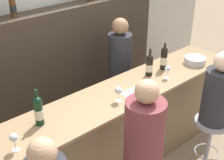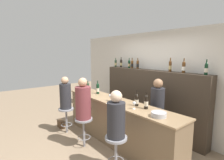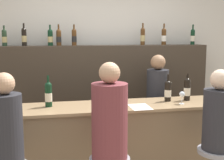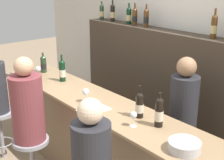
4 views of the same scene
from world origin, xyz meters
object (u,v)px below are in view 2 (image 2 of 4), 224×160
object	(u,v)px
wine_glass_2	(134,104)
guest_seated_middle	(83,101)
guest_seated_left	(65,95)
wine_bottle_backbar_4	(138,64)
bartender	(157,115)
handbag	(61,124)
wine_bottle_counter_1	(98,88)
bar_stool_right	(116,145)
wine_bottle_counter_2	(137,100)
wine_bottle_backbar_5	(170,66)
wine_bottle_counter_0	(88,87)
guest_seated_right	(116,117)
wine_bottle_counter_3	(146,102)
wine_glass_1	(110,96)
wine_bottle_backbar_7	(206,69)
bar_stool_middle	(84,125)
wine_bottle_backbar_1	(121,63)
wine_bottle_backbar_2	(129,64)
wine_glass_0	(86,88)
bar_stool_left	(66,114)
metal_bowl	(159,114)
wine_bottle_backbar_6	(184,67)
wine_bottle_backbar_0	(116,63)

from	to	relation	value
wine_glass_2	guest_seated_middle	world-z (taller)	guest_seated_middle
guest_seated_left	wine_bottle_backbar_4	bearing A→B (deg)	67.82
wine_bottle_backbar_4	bartender	bearing A→B (deg)	-25.50
guest_seated_middle	handbag	xyz separation A→B (m)	(-1.26, 0.00, -0.93)
wine_bottle_counter_1	bar_stool_right	xyz separation A→B (m)	(1.61, -0.74, -0.62)
wine_bottle_counter_2	wine_bottle_backbar_5	xyz separation A→B (m)	(0.02, 1.09, 0.63)
wine_bottle_counter_0	guest_seated_right	world-z (taller)	guest_seated_right
wine_bottle_counter_3	guest_seated_right	world-z (taller)	guest_seated_right
wine_glass_1	guest_seated_left	xyz separation A→B (m)	(-1.12, -0.56, -0.09)
wine_bottle_backbar_4	guest_seated_right	bearing A→B (deg)	-55.98
wine_bottle_counter_3	wine_bottle_backbar_7	size ratio (longest dim) A/B	1.05
wine_bottle_backbar_5	guest_seated_middle	xyz separation A→B (m)	(-0.87, -1.82, -0.71)
wine_bottle_counter_1	wine_bottle_backbar_7	xyz separation A→B (m)	(2.20, 1.09, 0.61)
bar_stool_middle	wine_bottle_backbar_1	bearing A→B (deg)	114.66
guest_seated_left	handbag	distance (m)	0.98
wine_bottle_backbar_1	wine_bottle_backbar_7	size ratio (longest dim) A/B	1.01
wine_bottle_backbar_1	wine_bottle_backbar_2	xyz separation A→B (m)	(0.35, 0.00, -0.01)
wine_bottle_counter_1	wine_glass_0	size ratio (longest dim) A/B	2.17
wine_glass_1	bar_stool_left	distance (m)	1.38
wine_bottle_counter_2	wine_bottle_counter_1	bearing A→B (deg)	180.00
handbag	wine_glass_2	bearing A→B (deg)	14.22
wine_bottle_counter_0	guest_seated_left	xyz separation A→B (m)	(0.13, -0.74, -0.10)
guest_seated_right	metal_bowl	bearing A→B (deg)	54.61
wine_bottle_backbar_1	guest_seated_middle	distance (m)	2.13
wine_bottle_counter_1	wine_bottle_backbar_2	xyz separation A→B (m)	(0.05, 1.09, 0.60)
wine_bottle_counter_1	bar_stool_left	size ratio (longest dim) A/B	0.53
wine_bottle_backbar_7	guest_seated_middle	size ratio (longest dim) A/B	0.35
wine_bottle_counter_0	wine_bottle_backbar_6	world-z (taller)	wine_bottle_backbar_6
wine_bottle_counter_1	wine_bottle_backbar_7	bearing A→B (deg)	26.24
wine_glass_2	bar_stool_left	world-z (taller)	wine_glass_2
wine_bottle_backbar_4	wine_bottle_backbar_6	distance (m)	1.35
wine_bottle_backbar_6	bar_stool_left	size ratio (longest dim) A/B	0.49
wine_bottle_backbar_2	metal_bowl	bearing A→B (deg)	-32.10
wine_bottle_backbar_4	guest_seated_right	world-z (taller)	wine_bottle_backbar_4
guest_seated_left	bartender	distance (m)	2.26
bar_stool_middle	guest_seated_middle	xyz separation A→B (m)	(0.00, -0.00, 0.52)
wine_bottle_backbar_2	wine_glass_2	xyz separation A→B (m)	(1.43, -1.26, -0.64)
bar_stool_left	guest_seated_middle	xyz separation A→B (m)	(0.89, -0.00, 0.52)
wine_bottle_backbar_1	guest_seated_middle	size ratio (longest dim) A/B	0.35
wine_bottle_counter_2	wine_bottle_backbar_6	xyz separation A→B (m)	(0.35, 1.09, 0.62)
wine_bottle_counter_1	wine_bottle_backbar_1	xyz separation A→B (m)	(-0.30, 1.09, 0.61)
wine_bottle_counter_1	guest_seated_right	world-z (taller)	guest_seated_right
wine_bottle_counter_2	guest_seated_middle	xyz separation A→B (m)	(-0.85, -0.74, -0.08)
wine_bottle_counter_0	wine_glass_0	size ratio (longest dim) A/B	1.75
handbag	bar_stool_middle	bearing A→B (deg)	0.00
wine_bottle_counter_2	wine_bottle_backbar_2	world-z (taller)	wine_bottle_backbar_2
wine_bottle_counter_0	wine_glass_2	distance (m)	1.98
wine_bottle_counter_0	wine_bottle_backbar_0	size ratio (longest dim) A/B	1.00
wine_bottle_backbar_4	bartender	size ratio (longest dim) A/B	0.20
wine_bottle_counter_2	bar_stool_right	size ratio (longest dim) A/B	0.49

